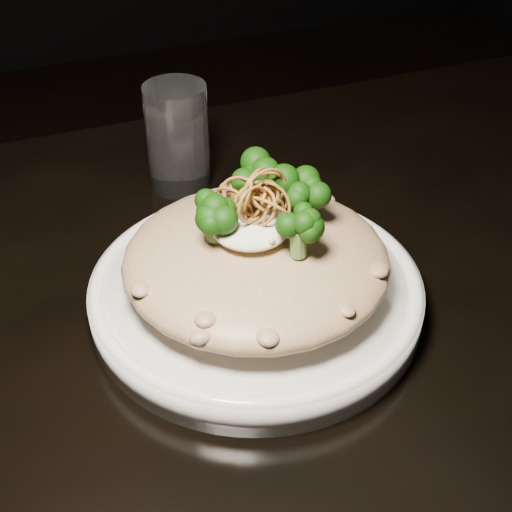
# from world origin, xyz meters

# --- Properties ---
(table) EXTENTS (1.10, 0.80, 0.75)m
(table) POSITION_xyz_m (0.00, 0.00, 0.67)
(table) COLOR black
(table) RESTS_ON ground
(plate) EXTENTS (0.28, 0.28, 0.03)m
(plate) POSITION_xyz_m (-0.05, 0.02, 0.76)
(plate) COLOR white
(plate) RESTS_ON table
(risotto) EXTENTS (0.22, 0.22, 0.05)m
(risotto) POSITION_xyz_m (-0.05, 0.02, 0.80)
(risotto) COLOR brown
(risotto) RESTS_ON plate
(broccoli) EXTENTS (0.13, 0.13, 0.05)m
(broccoli) POSITION_xyz_m (-0.04, 0.03, 0.85)
(broccoli) COLOR black
(broccoli) RESTS_ON risotto
(cheese) EXTENTS (0.06, 0.06, 0.02)m
(cheese) POSITION_xyz_m (-0.05, 0.02, 0.84)
(cheese) COLOR white
(cheese) RESTS_ON risotto
(shallots) EXTENTS (0.05, 0.05, 0.03)m
(shallots) POSITION_xyz_m (-0.05, 0.02, 0.86)
(shallots) COLOR brown
(shallots) RESTS_ON cheese
(drinking_glass) EXTENTS (0.07, 0.07, 0.11)m
(drinking_glass) POSITION_xyz_m (-0.05, 0.23, 0.81)
(drinking_glass) COLOR white
(drinking_glass) RESTS_ON table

